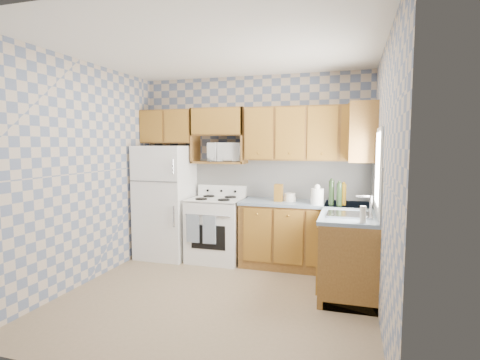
# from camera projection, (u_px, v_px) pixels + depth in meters

# --- Properties ---
(floor) EXTENTS (3.40, 3.40, 0.00)m
(floor) POSITION_uv_depth(u_px,v_px,m) (217.00, 297.00, 4.18)
(floor) COLOR #7F6C4E
(floor) RESTS_ON ground
(back_wall) EXTENTS (3.40, 0.02, 2.70)m
(back_wall) POSITION_uv_depth(u_px,v_px,m) (253.00, 168.00, 5.58)
(back_wall) COLOR slate
(back_wall) RESTS_ON ground
(right_wall) EXTENTS (0.02, 3.20, 2.70)m
(right_wall) POSITION_uv_depth(u_px,v_px,m) (383.00, 181.00, 3.57)
(right_wall) COLOR slate
(right_wall) RESTS_ON ground
(backsplash_back) EXTENTS (2.60, 0.02, 0.56)m
(backsplash_back) POSITION_uv_depth(u_px,v_px,m) (279.00, 179.00, 5.47)
(backsplash_back) COLOR white
(backsplash_back) RESTS_ON back_wall
(backsplash_right) EXTENTS (0.02, 1.60, 0.56)m
(backsplash_right) POSITION_uv_depth(u_px,v_px,m) (376.00, 188.00, 4.35)
(backsplash_right) COLOR white
(backsplash_right) RESTS_ON right_wall
(refrigerator) EXTENTS (0.75, 0.70, 1.68)m
(refrigerator) POSITION_uv_depth(u_px,v_px,m) (166.00, 202.00, 5.65)
(refrigerator) COLOR white
(refrigerator) RESTS_ON floor
(stove_body) EXTENTS (0.76, 0.65, 0.90)m
(stove_body) POSITION_uv_depth(u_px,v_px,m) (216.00, 230.00, 5.48)
(stove_body) COLOR white
(stove_body) RESTS_ON floor
(cooktop) EXTENTS (0.76, 0.65, 0.02)m
(cooktop) POSITION_uv_depth(u_px,v_px,m) (216.00, 199.00, 5.44)
(cooktop) COLOR silver
(cooktop) RESTS_ON stove_body
(backguard) EXTENTS (0.76, 0.08, 0.17)m
(backguard) POSITION_uv_depth(u_px,v_px,m) (222.00, 191.00, 5.69)
(backguard) COLOR white
(backguard) RESTS_ON cooktop
(dish_towel_left) EXTENTS (0.19, 0.02, 0.39)m
(dish_towel_left) POSITION_uv_depth(u_px,v_px,m) (193.00, 228.00, 5.21)
(dish_towel_left) COLOR navy
(dish_towel_left) RESTS_ON stove_body
(dish_towel_right) EXTENTS (0.19, 0.02, 0.39)m
(dish_towel_right) POSITION_uv_depth(u_px,v_px,m) (209.00, 230.00, 5.14)
(dish_towel_right) COLOR navy
(dish_towel_right) RESTS_ON stove_body
(base_cabinets_back) EXTENTS (1.75, 0.60, 0.88)m
(base_cabinets_back) POSITION_uv_depth(u_px,v_px,m) (305.00, 236.00, 5.14)
(base_cabinets_back) COLOR brown
(base_cabinets_back) RESTS_ON floor
(base_cabinets_right) EXTENTS (0.60, 1.60, 0.88)m
(base_cabinets_right) POSITION_uv_depth(u_px,v_px,m) (349.00, 250.00, 4.50)
(base_cabinets_right) COLOR brown
(base_cabinets_right) RESTS_ON floor
(countertop_back) EXTENTS (1.77, 0.63, 0.04)m
(countertop_back) POSITION_uv_depth(u_px,v_px,m) (306.00, 203.00, 5.09)
(countertop_back) COLOR slate
(countertop_back) RESTS_ON base_cabinets_back
(countertop_right) EXTENTS (0.63, 1.60, 0.04)m
(countertop_right) POSITION_uv_depth(u_px,v_px,m) (349.00, 212.00, 4.46)
(countertop_right) COLOR slate
(countertop_right) RESTS_ON base_cabinets_right
(upper_cabinets_back) EXTENTS (1.75, 0.33, 0.74)m
(upper_cabinets_back) POSITION_uv_depth(u_px,v_px,m) (308.00, 134.00, 5.14)
(upper_cabinets_back) COLOR brown
(upper_cabinets_back) RESTS_ON back_wall
(upper_cabinets_fridge) EXTENTS (0.82, 0.33, 0.50)m
(upper_cabinets_fridge) POSITION_uv_depth(u_px,v_px,m) (169.00, 127.00, 5.72)
(upper_cabinets_fridge) COLOR brown
(upper_cabinets_fridge) RESTS_ON back_wall
(upper_cabinets_right) EXTENTS (0.33, 0.70, 0.74)m
(upper_cabinets_right) POSITION_uv_depth(u_px,v_px,m) (363.00, 133.00, 4.76)
(upper_cabinets_right) COLOR brown
(upper_cabinets_right) RESTS_ON right_wall
(microwave_shelf) EXTENTS (0.80, 0.33, 0.03)m
(microwave_shelf) POSITION_uv_depth(u_px,v_px,m) (220.00, 162.00, 5.54)
(microwave_shelf) COLOR brown
(microwave_shelf) RESTS_ON back_wall
(microwave) EXTENTS (0.58, 0.47, 0.28)m
(microwave) POSITION_uv_depth(u_px,v_px,m) (225.00, 152.00, 5.53)
(microwave) COLOR white
(microwave) RESTS_ON microwave_shelf
(sink) EXTENTS (0.48, 0.40, 0.03)m
(sink) POSITION_uv_depth(u_px,v_px,m) (349.00, 215.00, 4.12)
(sink) COLOR #B7B7BC
(sink) RESTS_ON countertop_right
(window) EXTENTS (0.02, 0.66, 0.86)m
(window) POSITION_uv_depth(u_px,v_px,m) (379.00, 168.00, 3.99)
(window) COLOR silver
(window) RESTS_ON right_wall
(bottle_0) EXTENTS (0.07, 0.07, 0.32)m
(bottle_0) POSITION_uv_depth(u_px,v_px,m) (331.00, 193.00, 4.82)
(bottle_0) COLOR black
(bottle_0) RESTS_ON countertop_back
(bottle_1) EXTENTS (0.07, 0.07, 0.30)m
(bottle_1) POSITION_uv_depth(u_px,v_px,m) (339.00, 195.00, 4.74)
(bottle_1) COLOR black
(bottle_1) RESTS_ON countertop_back
(bottle_2) EXTENTS (0.07, 0.07, 0.28)m
(bottle_2) POSITION_uv_depth(u_px,v_px,m) (343.00, 194.00, 4.82)
(bottle_2) COLOR #573D0C
(bottle_2) RESTS_ON countertop_back
(knife_block) EXTENTS (0.11, 0.11, 0.24)m
(knife_block) POSITION_uv_depth(u_px,v_px,m) (279.00, 193.00, 5.14)
(knife_block) COLOR brown
(knife_block) RESTS_ON countertop_back
(electric_kettle) EXTENTS (0.17, 0.17, 0.21)m
(electric_kettle) POSITION_uv_depth(u_px,v_px,m) (317.00, 197.00, 4.87)
(electric_kettle) COLOR white
(electric_kettle) RESTS_ON countertop_back
(food_containers) EXTENTS (0.17, 0.17, 0.11)m
(food_containers) POSITION_uv_depth(u_px,v_px,m) (290.00, 197.00, 5.16)
(food_containers) COLOR beige
(food_containers) RESTS_ON countertop_back
(soap_bottle) EXTENTS (0.06, 0.06, 0.17)m
(soap_bottle) POSITION_uv_depth(u_px,v_px,m) (363.00, 214.00, 3.73)
(soap_bottle) COLOR beige
(soap_bottle) RESTS_ON countertop_right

